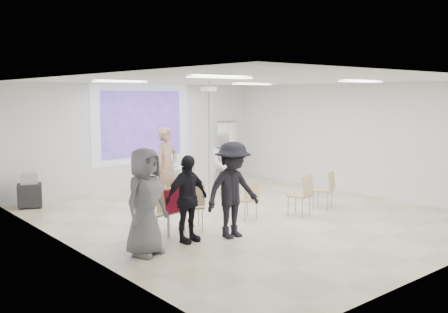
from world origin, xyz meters
TOP-DOWN VIEW (x-y plane):
  - floor at (0.00, 0.00)m, footprint 8.00×9.00m
  - ceiling at (0.00, 0.00)m, footprint 8.00×9.00m
  - wall_back at (0.00, 4.55)m, footprint 8.00×0.10m
  - wall_left at (-4.05, 0.00)m, footprint 0.10×9.00m
  - wall_right at (4.05, 0.00)m, footprint 0.10×9.00m
  - projection_halo at (0.00, 4.49)m, footprint 3.20×0.01m
  - projection_image at (0.00, 4.47)m, footprint 2.60×0.01m
  - pedestal_table at (-0.07, 2.61)m, footprint 0.69×0.69m
  - player_left at (-0.68, 2.19)m, footprint 0.89×0.72m
  - player_right at (1.06, 2.02)m, footprint 1.16×1.09m
  - controller_left at (-0.50, 2.44)m, footprint 0.06×0.11m
  - controller_right at (0.88, 2.27)m, footprint 0.10×0.13m
  - chair_far_left at (-2.54, -0.35)m, footprint 0.61×0.63m
  - chair_left_mid at (-2.24, -0.31)m, footprint 0.53×0.55m
  - chair_left_inner at (-1.70, -0.27)m, footprint 0.60×0.61m
  - chair_center at (-0.25, -0.32)m, footprint 0.43×0.45m
  - chair_right_inner at (0.85, -0.88)m, footprint 0.53×0.56m
  - chair_right_far at (1.79, -0.79)m, footprint 0.56×0.58m
  - red_jacket at (-2.26, -0.45)m, footprint 0.48×0.19m
  - laptop at (-1.67, -0.17)m, footprint 0.42×0.37m
  - audience_left at (-2.22, -0.81)m, footprint 1.12×0.74m
  - audience_mid at (-1.39, -1.13)m, footprint 1.36×0.77m
  - audience_outer at (-3.19, -0.98)m, footprint 1.16×0.95m
  - flipchart_easel at (2.75, 3.94)m, footprint 0.81×0.61m
  - av_cart at (-3.47, 3.88)m, footprint 0.66×0.60m
  - ceiling_projector at (0.10, 1.49)m, footprint 0.30×0.25m
  - fluor_panel_nw at (-2.00, 2.00)m, footprint 1.20×0.30m
  - fluor_panel_ne at (2.00, 2.00)m, footprint 1.20×0.30m
  - fluor_panel_sw at (-2.00, -1.50)m, footprint 1.20×0.30m
  - fluor_panel_se at (2.00, -1.50)m, footprint 1.20×0.30m

SIDE VIEW (x-z plane):
  - floor at x=0.00m, z-range -0.10..0.00m
  - av_cart at x=-3.47m, z-range -0.03..0.78m
  - pedestal_table at x=-0.07m, z-range 0.05..0.88m
  - chair_center at x=-0.25m, z-range 0.08..0.93m
  - laptop at x=-1.67m, z-range 0.49..0.52m
  - chair_right_far at x=1.79m, z-range 0.08..0.99m
  - chair_right_inner at x=0.85m, z-range 0.08..1.01m
  - chair_left_inner at x=-1.70m, z-range 0.09..1.03m
  - chair_left_mid at x=-2.24m, z-range 0.09..1.04m
  - chair_far_left at x=-2.54m, z-range 0.09..1.07m
  - red_jacket at x=-2.26m, z-range 0.50..0.94m
  - audience_left at x=-2.22m, z-range 0.00..1.84m
  - player_right at x=1.06m, z-range 0.00..1.90m
  - audience_outer at x=-3.19m, z-range 0.00..2.04m
  - audience_mid at x=-1.39m, z-range 0.00..2.06m
  - player_left at x=-0.68m, z-range 0.00..2.13m
  - controller_right at x=0.88m, z-range 1.26..1.30m
  - flipchart_easel at x=2.75m, z-range 0.44..2.31m
  - controller_left at x=-0.50m, z-range 1.39..1.42m
  - wall_back at x=0.00m, z-range 0.00..3.00m
  - wall_left at x=-4.05m, z-range 0.00..3.00m
  - wall_right at x=4.05m, z-range 0.00..3.00m
  - projection_halo at x=0.00m, z-range 0.70..3.00m
  - projection_image at x=0.00m, z-range 0.90..2.80m
  - ceiling_projector at x=0.10m, z-range 1.19..4.19m
  - fluor_panel_nw at x=-2.00m, z-range 2.96..2.98m
  - fluor_panel_ne at x=2.00m, z-range 2.96..2.98m
  - fluor_panel_sw at x=-2.00m, z-range 2.96..2.98m
  - fluor_panel_se at x=2.00m, z-range 2.96..2.98m
  - ceiling at x=0.00m, z-range 3.00..3.10m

